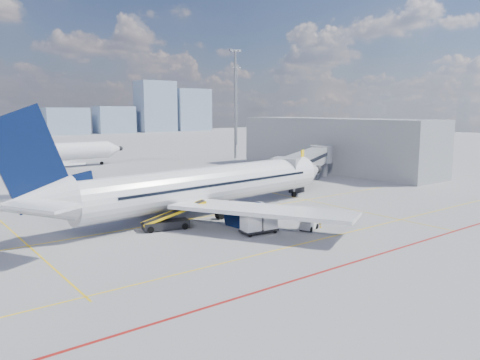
# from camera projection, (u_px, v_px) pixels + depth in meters

# --- Properties ---
(ground) EXTENTS (420.00, 420.00, 0.00)m
(ground) POSITION_uv_depth(u_px,v_px,m) (265.00, 229.00, 46.17)
(ground) COLOR gray
(ground) RESTS_ON ground
(apron_markings) EXTENTS (90.00, 35.12, 0.01)m
(apron_markings) POSITION_uv_depth(u_px,v_px,m) (288.00, 238.00, 42.76)
(apron_markings) COLOR #E7B60C
(apron_markings) RESTS_ON ground
(jet_bridge) EXTENTS (23.55, 15.78, 6.30)m
(jet_bridge) POSITION_uv_depth(u_px,v_px,m) (308.00, 161.00, 73.05)
(jet_bridge) COLOR gray
(jet_bridge) RESTS_ON ground
(terminal_block) EXTENTS (10.00, 42.00, 10.00)m
(terminal_block) POSITION_uv_depth(u_px,v_px,m) (334.00, 144.00, 89.92)
(terminal_block) COLOR gray
(terminal_block) RESTS_ON ground
(floodlight_mast_ne) EXTENTS (3.20, 0.61, 25.45)m
(floodlight_mast_ne) POSITION_uv_depth(u_px,v_px,m) (235.00, 101.00, 110.14)
(floodlight_mast_ne) COLOR gray
(floodlight_mast_ne) RESTS_ON ground
(floodlight_mast_far) EXTENTS (3.20, 0.61, 25.45)m
(floodlight_mast_far) POSITION_uv_depth(u_px,v_px,m) (236.00, 104.00, 153.85)
(floodlight_mast_far) COLOR gray
(floodlight_mast_far) RESTS_ON ground
(distant_skyline) EXTENTS (245.78, 15.76, 28.01)m
(distant_skyline) POSITION_uv_depth(u_px,v_px,m) (2.00, 112.00, 201.53)
(distant_skyline) COLOR gray
(distant_skyline) RESTS_ON ground
(main_aircraft) EXTENTS (43.24, 37.63, 12.64)m
(main_aircraft) POSITION_uv_depth(u_px,v_px,m) (198.00, 187.00, 51.22)
(main_aircraft) COLOR silver
(main_aircraft) RESTS_ON ground
(second_aircraft) EXTENTS (37.16, 32.39, 10.91)m
(second_aircraft) POSITION_uv_depth(u_px,v_px,m) (31.00, 154.00, 90.24)
(second_aircraft) COLOR silver
(second_aircraft) RESTS_ON ground
(baggage_tug) EXTENTS (2.31, 1.86, 1.41)m
(baggage_tug) POSITION_uv_depth(u_px,v_px,m) (308.00, 223.00, 45.58)
(baggage_tug) COLOR silver
(baggage_tug) RESTS_ON ground
(cargo_dolly) EXTENTS (3.76, 2.06, 1.97)m
(cargo_dolly) POSITION_uv_depth(u_px,v_px,m) (259.00, 222.00, 44.22)
(cargo_dolly) COLOR black
(cargo_dolly) RESTS_ON ground
(belt_loader) EXTENTS (6.53, 2.89, 2.62)m
(belt_loader) POSITION_uv_depth(u_px,v_px,m) (167.00, 222.00, 45.87)
(belt_loader) COLOR black
(belt_loader) RESTS_ON ground
(ramp_worker) EXTENTS (0.82, 0.83, 1.94)m
(ramp_worker) POSITION_uv_depth(u_px,v_px,m) (321.00, 218.00, 46.52)
(ramp_worker) COLOR gold
(ramp_worker) RESTS_ON ground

